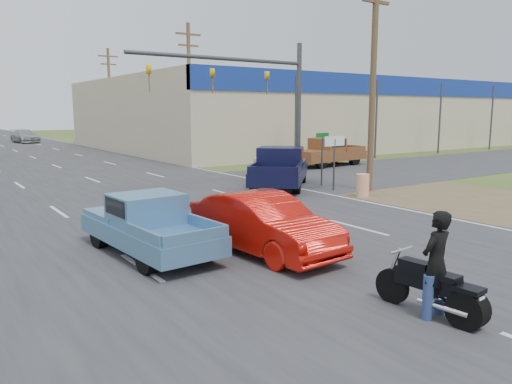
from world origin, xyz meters
TOP-DOWN VIEW (x-y plane):
  - main_road at (0.00, 40.00)m, footprint 15.00×180.00m
  - cross_road at (0.00, 18.00)m, footprint 120.00×10.00m
  - dirt_verge at (11.00, 10.00)m, footprint 8.00×18.00m
  - big_box_store at (32.00, 39.93)m, footprint 50.00×28.10m
  - utility_pole_1 at (9.50, 13.00)m, footprint 2.00×0.28m
  - utility_pole_2 at (9.50, 31.00)m, footprint 2.00×0.28m
  - utility_pole_3 at (9.50, 49.00)m, footprint 2.00×0.28m
  - tree_3 at (55.00, 70.00)m, footprint 8.40×8.40m
  - tree_5 at (30.00, 95.00)m, footprint 7.98×7.98m
  - barrel_0 at (8.00, 12.00)m, footprint 0.56×0.56m
  - barrel_1 at (8.40, 20.50)m, footprint 0.56×0.56m
  - lane_sign at (8.20, 14.00)m, footprint 1.20×0.08m
  - street_name_sign at (8.80, 15.50)m, footprint 0.80×0.08m
  - signal_mast at (5.82, 17.00)m, footprint 9.12×0.40m
  - red_convertible at (-0.50, 7.40)m, footprint 1.98×4.79m
  - motorcycle at (-0.34, 2.28)m, footprint 0.68×2.20m
  - rider at (-0.34, 2.33)m, footprint 0.72×0.51m
  - blue_pickup at (-2.99, 9.10)m, footprint 2.15×4.87m
  - navy_pickup at (6.79, 16.25)m, footprint 5.71×5.81m
  - brown_pickup at (15.06, 21.98)m, footprint 5.86×2.79m
  - distant_car_silver at (3.06, 60.35)m, footprint 2.80×5.45m

SIDE VIEW (x-z plane):
  - dirt_verge at x=11.00m, z-range 0.00..0.01m
  - cross_road at x=0.00m, z-range 0.00..0.02m
  - main_road at x=0.00m, z-range 0.00..0.02m
  - motorcycle at x=-0.34m, z-range -0.06..1.05m
  - barrel_0 at x=8.00m, z-range 0.00..1.00m
  - barrel_1 at x=8.40m, z-range 0.00..1.00m
  - distant_car_silver at x=3.06m, z-range 0.00..1.51m
  - red_convertible at x=-0.50m, z-range 0.00..1.54m
  - blue_pickup at x=-2.99m, z-range 0.01..1.59m
  - rider at x=-0.34m, z-range 0.00..1.86m
  - brown_pickup at x=15.06m, z-range 0.01..1.88m
  - navy_pickup at x=6.79m, z-range 0.01..1.96m
  - street_name_sign at x=8.80m, z-range 0.30..2.91m
  - lane_sign at x=8.20m, z-range 0.64..3.16m
  - big_box_store at x=32.00m, z-range 0.01..6.61m
  - signal_mast at x=5.82m, z-range 1.30..8.30m
  - utility_pole_1 at x=9.50m, z-range 0.32..10.32m
  - utility_pole_2 at x=9.50m, z-range 0.32..10.32m
  - utility_pole_3 at x=9.50m, z-range 0.32..10.32m
  - tree_5 at x=30.00m, z-range 0.94..10.82m
  - tree_3 at x=55.00m, z-range 0.99..11.39m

